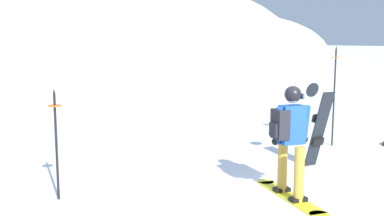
{
  "coord_description": "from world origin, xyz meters",
  "views": [
    {
      "loc": [
        -4.39,
        -4.8,
        2.38
      ],
      "look_at": [
        0.05,
        3.45,
        1.0
      ],
      "focal_mm": 43.16,
      "sensor_mm": 36.0,
      "label": 1
    }
  ],
  "objects_px": {
    "snowboarder_main": "(290,139)",
    "piste_marker_far": "(334,90)",
    "piste_marker_near": "(56,136)",
    "spare_snowboard": "(318,125)"
  },
  "relations": [
    {
      "from": "piste_marker_near",
      "to": "piste_marker_far",
      "type": "xyz_separation_m",
      "value": [
        6.3,
        0.69,
        0.3
      ]
    },
    {
      "from": "spare_snowboard",
      "to": "piste_marker_far",
      "type": "relative_size",
      "value": 0.71
    },
    {
      "from": "spare_snowboard",
      "to": "piste_marker_near",
      "type": "height_order",
      "value": "piste_marker_near"
    },
    {
      "from": "piste_marker_near",
      "to": "piste_marker_far",
      "type": "distance_m",
      "value": 6.34
    },
    {
      "from": "piste_marker_near",
      "to": "piste_marker_far",
      "type": "height_order",
      "value": "piste_marker_far"
    },
    {
      "from": "snowboarder_main",
      "to": "piste_marker_far",
      "type": "relative_size",
      "value": 0.81
    },
    {
      "from": "spare_snowboard",
      "to": "piste_marker_far",
      "type": "distance_m",
      "value": 2.09
    },
    {
      "from": "spare_snowboard",
      "to": "snowboarder_main",
      "type": "bearing_deg",
      "value": -146.09
    },
    {
      "from": "snowboarder_main",
      "to": "piste_marker_far",
      "type": "bearing_deg",
      "value": 35.52
    },
    {
      "from": "snowboarder_main",
      "to": "piste_marker_far",
      "type": "height_order",
      "value": "piste_marker_far"
    }
  ]
}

